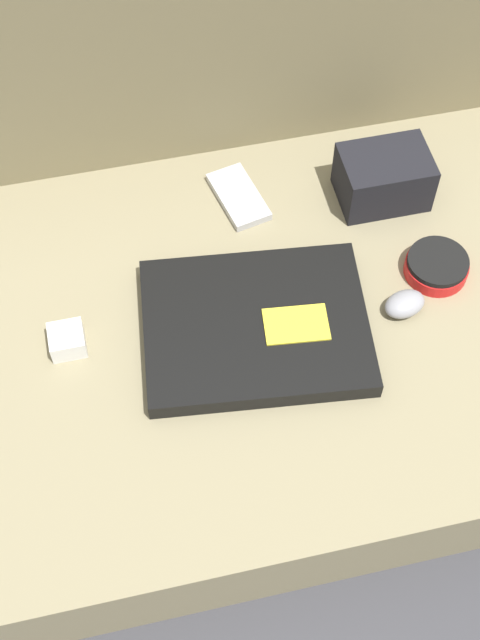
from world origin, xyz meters
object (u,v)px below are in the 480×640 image
Objects in this scene: speaker_puck at (437,266)px; laptop at (256,327)px; charger_brick at (67,340)px; phone_small at (239,197)px; computer_mouse at (405,304)px; camera_pouch at (384,177)px.

laptop is at bearing -171.11° from speaker_puck.
charger_brick is (-0.26, 0.03, 0.00)m from laptop.
speaker_puck is at bearing -50.80° from phone_small.
computer_mouse and speaker_puck have the same top height.
computer_mouse is 0.32m from phone_small.
camera_pouch is (0.03, 0.22, 0.03)m from computer_mouse.
phone_small is at bearing 111.74° from computer_mouse.
speaker_puck is 0.69× the size of camera_pouch.
charger_brick is (-0.48, 0.04, 0.00)m from computer_mouse.
computer_mouse is at bearing -141.48° from speaker_puck.
camera_pouch reaches higher than charger_brick.
laptop is 2.64× the size of phone_small.
laptop reaches higher than speaker_puck.
phone_small is at bearing 35.90° from charger_brick.
laptop is 6.99× the size of charger_brick.
phone_small is at bearing 89.56° from laptop.
speaker_puck reaches higher than phone_small.
laptop is 0.25m from phone_small.
laptop reaches higher than phone_small.
laptop is 0.33m from camera_pouch.
laptop is 0.27m from charger_brick.
computer_mouse is (0.22, -0.01, 0.00)m from laptop.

